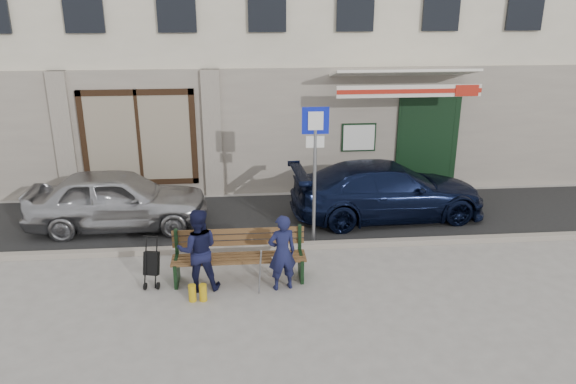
{
  "coord_description": "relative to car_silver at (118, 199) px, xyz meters",
  "views": [
    {
      "loc": [
        -0.7,
        -8.86,
        4.96
      ],
      "look_at": [
        0.2,
        1.6,
        1.2
      ],
      "focal_mm": 35.0,
      "sensor_mm": 36.0,
      "label": 1
    }
  ],
  "objects": [
    {
      "name": "parking_sign",
      "position": [
        4.19,
        -1.19,
        1.28
      ],
      "size": [
        0.53,
        0.08,
        2.86
      ],
      "rotation": [
        0.0,
        0.0,
        -0.02
      ],
      "color": "gray",
      "rests_on": "ground"
    },
    {
      "name": "asphalt_lane",
      "position": [
        3.43,
        0.15,
        -0.66
      ],
      "size": [
        60.0,
        3.2,
        0.01
      ],
      "primitive_type": "cube",
      "color": "#282828",
      "rests_on": "ground"
    },
    {
      "name": "ground",
      "position": [
        3.43,
        -2.95,
        -0.66
      ],
      "size": [
        80.0,
        80.0,
        0.0
      ],
      "primitive_type": "plane",
      "color": "#9E9991",
      "rests_on": "ground"
    },
    {
      "name": "car_silver",
      "position": [
        0.0,
        0.0,
        0.0
      ],
      "size": [
        3.88,
        1.57,
        1.32
      ],
      "primitive_type": "imported",
      "rotation": [
        0.0,
        0.0,
        1.57
      ],
      "color": "#ABACB0",
      "rests_on": "ground"
    },
    {
      "name": "car_navy",
      "position": [
        6.07,
        0.1,
        -0.01
      ],
      "size": [
        4.58,
        2.13,
        1.3
      ],
      "primitive_type": "imported",
      "rotation": [
        0.0,
        0.0,
        1.64
      ],
      "color": "black",
      "rests_on": "ground"
    },
    {
      "name": "stroller",
      "position": [
        1.09,
        -2.71,
        -0.26
      ],
      "size": [
        0.31,
        0.4,
        0.9
      ],
      "rotation": [
        0.0,
        0.0,
        -0.24
      ],
      "color": "black",
      "rests_on": "ground"
    },
    {
      "name": "curb",
      "position": [
        3.43,
        -1.45,
        -0.6
      ],
      "size": [
        60.0,
        0.18,
        0.12
      ],
      "primitive_type": "cube",
      "color": "#9E9384",
      "rests_on": "ground"
    },
    {
      "name": "man",
      "position": [
        3.39,
        -3.04,
        0.03
      ],
      "size": [
        0.57,
        0.45,
        1.39
      ],
      "primitive_type": "imported",
      "rotation": [
        0.0,
        0.0,
        3.39
      ],
      "color": "#16193C",
      "rests_on": "ground"
    },
    {
      "name": "woman",
      "position": [
        1.94,
        -2.91,
        0.08
      ],
      "size": [
        0.76,
        0.61,
        1.49
      ],
      "primitive_type": "imported",
      "rotation": [
        0.0,
        0.0,
        3.21
      ],
      "color": "#121432",
      "rests_on": "ground"
    },
    {
      "name": "bench",
      "position": [
        2.59,
        -2.68,
        -0.2
      ],
      "size": [
        2.4,
        1.17,
        0.98
      ],
      "color": "brown",
      "rests_on": "ground"
    }
  ]
}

